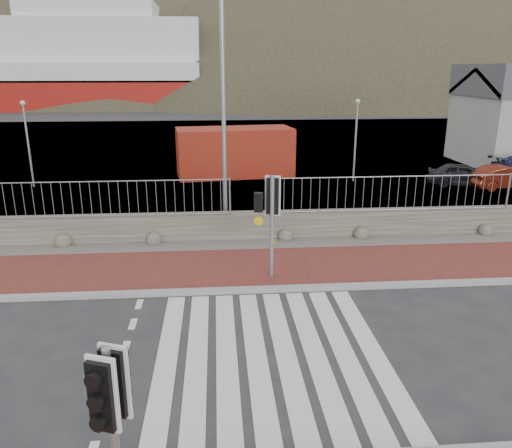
{
  "coord_description": "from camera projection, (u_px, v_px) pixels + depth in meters",
  "views": [
    {
      "loc": [
        -1.01,
        -8.84,
        5.57
      ],
      "look_at": [
        -0.06,
        3.0,
        1.85
      ],
      "focal_mm": 35.0,
      "sensor_mm": 36.0,
      "label": 1
    }
  ],
  "objects": [
    {
      "name": "water",
      "position": [
        222.0,
        110.0,
        69.98
      ],
      "size": [
        220.0,
        50.0,
        0.05
      ],
      "primitive_type": "cube",
      "color": "#3F4C54",
      "rests_on": "ground"
    },
    {
      "name": "kerb_far",
      "position": [
        258.0,
        290.0,
        12.99
      ],
      "size": [
        40.0,
        0.25,
        0.12
      ],
      "primitive_type": "cube",
      "color": "gray",
      "rests_on": "ground"
    },
    {
      "name": "hills_backdrop",
      "position": [
        256.0,
        216.0,
        101.17
      ],
      "size": [
        254.0,
        90.0,
        100.0
      ],
      "color": "#262E1B",
      "rests_on": "ground"
    },
    {
      "name": "shipping_container",
      "position": [
        235.0,
        152.0,
        26.74
      ],
      "size": [
        6.37,
        3.3,
        2.54
      ],
      "primitive_type": "cube",
      "rotation": [
        0.0,
        0.0,
        0.13
      ],
      "color": "maroon",
      "rests_on": "ground"
    },
    {
      "name": "sidewalk_far",
      "position": [
        254.0,
        268.0,
        14.42
      ],
      "size": [
        40.0,
        3.0,
        0.08
      ],
      "primitive_type": "cube",
      "color": "brown",
      "rests_on": "ground"
    },
    {
      "name": "car_a",
      "position": [
        463.0,
        175.0,
        24.46
      ],
      "size": [
        3.59,
        2.37,
        1.13
      ],
      "primitive_type": "imported",
      "rotation": [
        0.0,
        0.0,
        1.23
      ],
      "color": "black",
      "rests_on": "ground"
    },
    {
      "name": "railing",
      "position": [
        248.0,
        187.0,
        16.41
      ],
      "size": [
        18.07,
        0.07,
        1.22
      ],
      "color": "gray",
      "rests_on": "stone_wall"
    },
    {
      "name": "quay",
      "position": [
        230.0,
        147.0,
        36.69
      ],
      "size": [
        120.0,
        40.0,
        0.5
      ],
      "primitive_type": "cube",
      "color": "#4C4C4F",
      "rests_on": "ground"
    },
    {
      "name": "stone_wall",
      "position": [
        248.0,
        226.0,
        16.96
      ],
      "size": [
        40.0,
        0.6,
        0.9
      ],
      "primitive_type": "cube",
      "color": "#4D4840",
      "rests_on": "ground"
    },
    {
      "name": "traffic_signal_far",
      "position": [
        271.0,
        206.0,
        13.17
      ],
      "size": [
        0.71,
        0.35,
        2.9
      ],
      "rotation": [
        0.0,
        0.0,
        2.93
      ],
      "color": "gray",
      "rests_on": "ground"
    },
    {
      "name": "gravel_strip",
      "position": [
        249.0,
        245.0,
        16.33
      ],
      "size": [
        40.0,
        1.5,
        0.06
      ],
      "primitive_type": "cube",
      "color": "#59544C",
      "rests_on": "ground"
    },
    {
      "name": "ground",
      "position": [
        271.0,
        354.0,
        10.15
      ],
      "size": [
        220.0,
        220.0,
        0.0
      ],
      "primitive_type": "plane",
      "color": "#28282B",
      "rests_on": "ground"
    },
    {
      "name": "traffic_signal_near",
      "position": [
        111.0,
        403.0,
        5.79
      ],
      "size": [
        0.42,
        0.33,
        2.57
      ],
      "rotation": [
        0.0,
        0.0,
        -0.36
      ],
      "color": "gray",
      "rests_on": "ground"
    },
    {
      "name": "zebra_crossing",
      "position": [
        271.0,
        354.0,
        10.15
      ],
      "size": [
        4.62,
        5.6,
        0.01
      ],
      "color": "silver",
      "rests_on": "ground"
    },
    {
      "name": "streetlight",
      "position": [
        227.0,
        84.0,
        16.24
      ],
      "size": [
        1.83,
        0.85,
        9.0
      ],
      "rotation": [
        0.0,
        0.0,
        -0.37
      ],
      "color": "gray",
      "rests_on": "ground"
    },
    {
      "name": "car_b",
      "position": [
        505.0,
        177.0,
        23.94
      ],
      "size": [
        3.51,
        1.5,
        1.12
      ],
      "primitive_type": "imported",
      "rotation": [
        0.0,
        0.0,
        1.66
      ],
      "color": "#54160C",
      "rests_on": "ground"
    },
    {
      "name": "ferry",
      "position": [
        49.0,
        70.0,
        71.26
      ],
      "size": [
        50.0,
        16.0,
        20.0
      ],
      "color": "maroon",
      "rests_on": "ground"
    }
  ]
}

